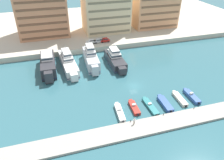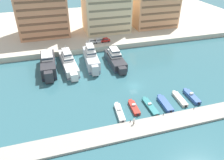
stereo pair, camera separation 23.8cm
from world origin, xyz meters
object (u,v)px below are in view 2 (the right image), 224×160
object	(u,v)px
yacht_charcoal_center_left	(115,59)
motorboat_teal_mid_left	(150,106)
motorboat_red_left	(134,107)
car_red_mid_left	(105,40)
motorboat_blue_center_right	(192,96)
motorboat_blue_center_left	(165,104)
motorboat_cream_center	(180,99)
yacht_silver_mid_left	(91,58)
yacht_charcoal_far_left	(48,64)
pedestrian_near_edge	(134,121)
car_white_far_left	(91,41)
motorboat_white_far_left	(119,112)
yacht_white_left	(68,62)
car_silver_left	(99,41)

from	to	relation	value
yacht_charcoal_center_left	motorboat_teal_mid_left	xyz separation A→B (m)	(1.63, -28.18, -1.63)
motorboat_red_left	motorboat_teal_mid_left	bearing A→B (deg)	-8.94
car_red_mid_left	motorboat_red_left	bearing A→B (deg)	-94.50
motorboat_red_left	motorboat_blue_center_right	world-z (taller)	motorboat_blue_center_right
motorboat_blue_center_left	motorboat_cream_center	xyz separation A→B (m)	(5.30, 0.96, -0.10)
yacht_silver_mid_left	motorboat_blue_center_left	world-z (taller)	yacht_silver_mid_left
yacht_silver_mid_left	motorboat_blue_center_right	xyz separation A→B (m)	(24.27, -29.40, -2.14)
motorboat_blue_center_left	motorboat_blue_center_right	bearing A→B (deg)	5.87
yacht_charcoal_far_left	yacht_charcoal_center_left	size ratio (longest dim) A/B	1.06
yacht_charcoal_far_left	motorboat_teal_mid_left	distance (m)	39.87
yacht_charcoal_far_left	motorboat_teal_mid_left	size ratio (longest dim) A/B	2.26
yacht_charcoal_far_left	car_red_mid_left	size ratio (longest dim) A/B	4.72
car_red_mid_left	pedestrian_near_edge	xyz separation A→B (m)	(-5.97, -50.61, -1.53)
car_red_mid_left	motorboat_blue_center_right	bearing A→B (deg)	-71.59
motorboat_teal_mid_left	motorboat_blue_center_left	xyz separation A→B (m)	(4.40, -0.30, 0.15)
motorboat_cream_center	motorboat_blue_center_right	distance (m)	4.01
car_white_far_left	motorboat_white_far_left	bearing A→B (deg)	-92.18
motorboat_teal_mid_left	pedestrian_near_edge	size ratio (longest dim) A/B	4.98
motorboat_white_far_left	motorboat_blue_center_right	xyz separation A→B (m)	(22.82, 0.87, 0.03)
motorboat_white_far_left	motorboat_teal_mid_left	world-z (taller)	motorboat_white_far_left
motorboat_teal_mid_left	motorboat_blue_center_left	size ratio (longest dim) A/B	1.08
yacht_charcoal_center_left	car_white_far_left	size ratio (longest dim) A/B	4.46
yacht_charcoal_far_left	yacht_charcoal_center_left	distance (m)	24.68
motorboat_cream_center	motorboat_red_left	bearing A→B (deg)	179.76
motorboat_teal_mid_left	car_white_far_left	xyz separation A→B (m)	(-7.38, 45.16, 2.77)
yacht_charcoal_far_left	yacht_white_left	bearing A→B (deg)	4.43
yacht_white_left	motorboat_blue_center_left	bearing A→B (deg)	-52.62
car_white_far_left	motorboat_blue_center_right	bearing A→B (deg)	-64.64
motorboat_teal_mid_left	motorboat_blue_center_left	world-z (taller)	motorboat_teal_mid_left
car_white_far_left	yacht_charcoal_center_left	bearing A→B (deg)	-71.28
yacht_white_left	motorboat_blue_center_right	world-z (taller)	yacht_white_left
yacht_silver_mid_left	motorboat_white_far_left	size ratio (longest dim) A/B	2.31
motorboat_white_far_left	pedestrian_near_edge	size ratio (longest dim) A/B	4.71
pedestrian_near_edge	car_silver_left	bearing A→B (deg)	86.64
motorboat_cream_center	car_white_far_left	xyz separation A→B (m)	(-17.09, 44.50, 2.72)
yacht_white_left	motorboat_cream_center	size ratio (longest dim) A/B	2.94
motorboat_blue_center_left	pedestrian_near_edge	world-z (taller)	pedestrian_near_edge
motorboat_white_far_left	car_silver_left	size ratio (longest dim) A/B	1.93
yacht_white_left	car_silver_left	xyz separation A→B (m)	(15.05, 14.66, 1.04)
motorboat_teal_mid_left	pedestrian_near_edge	distance (m)	9.03
motorboat_blue_center_left	motorboat_blue_center_right	size ratio (longest dim) A/B	1.01
yacht_charcoal_far_left	yacht_silver_mid_left	size ratio (longest dim) A/B	1.03
car_red_mid_left	motorboat_cream_center	bearing A→B (deg)	-76.35
motorboat_blue_center_right	car_red_mid_left	bearing A→B (deg)	108.41
yacht_charcoal_center_left	car_red_mid_left	size ratio (longest dim) A/B	4.47
yacht_charcoal_far_left	yacht_charcoal_center_left	world-z (taller)	yacht_charcoal_far_left
motorboat_blue_center_left	motorboat_red_left	bearing A→B (deg)	173.52
yacht_white_left	motorboat_teal_mid_left	xyz separation A→B (m)	(19.13, -30.50, -1.73)
yacht_silver_mid_left	car_white_far_left	size ratio (longest dim) A/B	4.56
motorboat_blue_center_left	car_silver_left	bearing A→B (deg)	100.58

